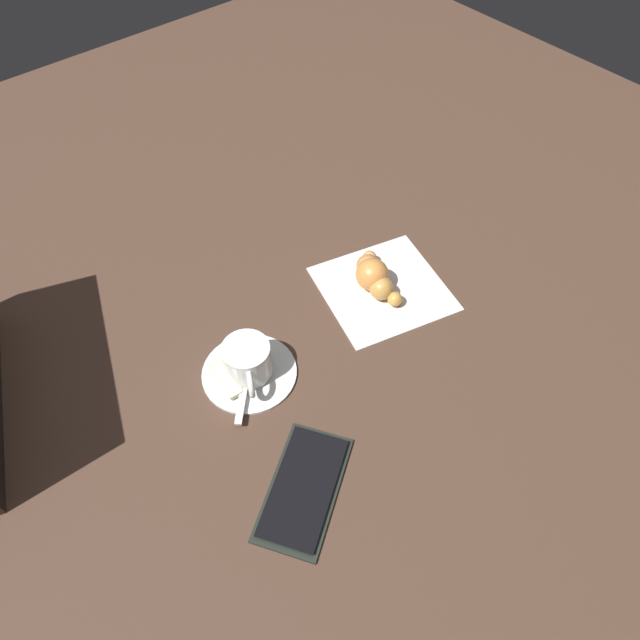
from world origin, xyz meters
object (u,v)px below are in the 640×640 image
(saucer, at_px, (249,372))
(napkin, at_px, (383,288))
(teaspoon, at_px, (247,368))
(espresso_cup, at_px, (247,361))
(sugar_packet, at_px, (225,380))
(croissant, at_px, (374,276))
(cell_phone, at_px, (304,488))

(saucer, bearing_deg, napkin, 178.38)
(teaspoon, relative_size, napkin, 0.57)
(espresso_cup, bearing_deg, sugar_packet, -13.42)
(saucer, xyz_separation_m, teaspoon, (0.00, -0.00, 0.01))
(espresso_cup, height_order, teaspoon, espresso_cup)
(espresso_cup, xyz_separation_m, croissant, (-0.23, -0.01, -0.01))
(espresso_cup, bearing_deg, saucer, -120.34)
(espresso_cup, distance_m, napkin, 0.24)
(saucer, xyz_separation_m, croissant, (-0.23, -0.01, 0.02))
(croissant, bearing_deg, napkin, 122.16)
(espresso_cup, xyz_separation_m, teaspoon, (-0.00, -0.00, -0.02))
(napkin, xyz_separation_m, cell_phone, (0.28, 0.16, 0.00))
(sugar_packet, bearing_deg, napkin, 91.91)
(sugar_packet, xyz_separation_m, croissant, (-0.26, -0.00, 0.01))
(teaspoon, xyz_separation_m, sugar_packet, (0.03, -0.00, 0.00))
(saucer, bearing_deg, croissant, -178.47)
(saucer, relative_size, croissant, 1.12)
(espresso_cup, height_order, sugar_packet, espresso_cup)
(napkin, height_order, cell_phone, cell_phone)
(saucer, bearing_deg, cell_phone, 74.80)
(sugar_packet, height_order, napkin, sugar_packet)
(saucer, distance_m, espresso_cup, 0.03)
(espresso_cup, relative_size, croissant, 0.73)
(saucer, height_order, napkin, saucer)
(saucer, relative_size, teaspoon, 1.27)
(saucer, relative_size, napkin, 0.72)
(teaspoon, height_order, cell_phone, teaspoon)
(saucer, height_order, cell_phone, same)
(teaspoon, xyz_separation_m, croissant, (-0.23, -0.00, 0.01))
(napkin, bearing_deg, croissant, -57.84)
(saucer, relative_size, sugar_packet, 2.01)
(croissant, height_order, cell_phone, croissant)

